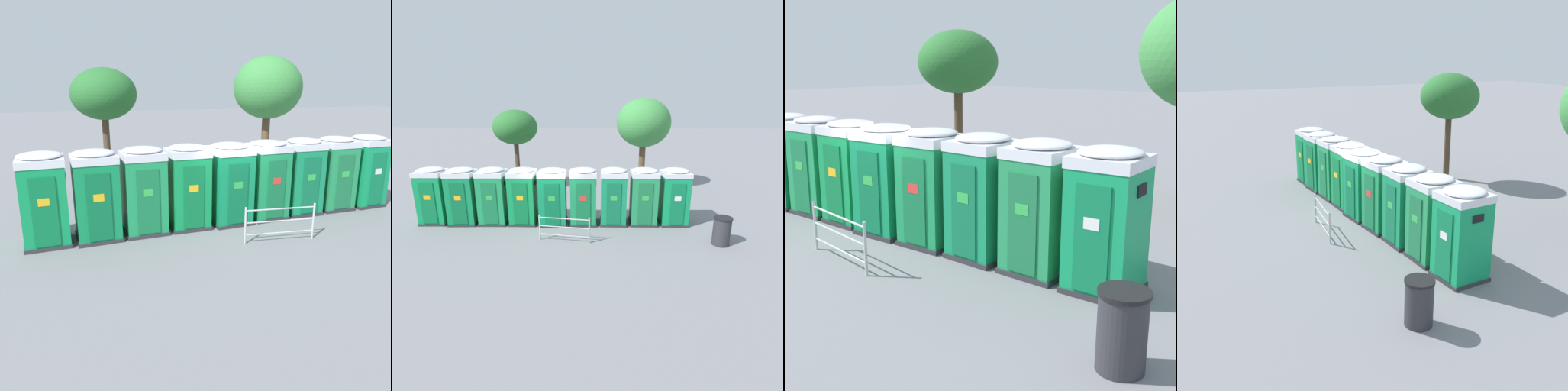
% 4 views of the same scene
% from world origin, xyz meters
% --- Properties ---
extents(ground_plane, '(120.00, 120.00, 0.00)m').
position_xyz_m(ground_plane, '(0.00, 0.00, 0.00)').
color(ground_plane, slate).
extents(portapotty_0, '(1.28, 1.26, 2.54)m').
position_xyz_m(portapotty_0, '(-5.40, -0.24, 1.28)').
color(portapotty_0, '#2D2D33').
rests_on(portapotty_0, ground).
extents(portapotty_1, '(1.30, 1.28, 2.54)m').
position_xyz_m(portapotty_1, '(-4.04, -0.25, 1.28)').
color(portapotty_1, '#2D2D33').
rests_on(portapotty_1, ground).
extents(portapotty_2, '(1.27, 1.25, 2.54)m').
position_xyz_m(portapotty_2, '(-2.70, -0.15, 1.28)').
color(portapotty_2, '#2D2D33').
rests_on(portapotty_2, ground).
extents(portapotty_3, '(1.22, 1.23, 2.54)m').
position_xyz_m(portapotty_3, '(-1.35, -0.09, 1.28)').
color(portapotty_3, '#2D2D33').
rests_on(portapotty_3, ground).
extents(portapotty_4, '(1.31, 1.29, 2.54)m').
position_xyz_m(portapotty_4, '(0.01, -0.12, 1.28)').
color(portapotty_4, '#2D2D33').
rests_on(portapotty_4, ground).
extents(portapotty_5, '(1.25, 1.27, 2.54)m').
position_xyz_m(portapotty_5, '(1.35, 0.00, 1.28)').
color(portapotty_5, '#2D2D33').
rests_on(portapotty_5, ground).
extents(portapotty_6, '(1.18, 1.21, 2.54)m').
position_xyz_m(portapotty_6, '(2.70, 0.09, 1.28)').
color(portapotty_6, '#2D2D33').
rests_on(portapotty_6, ground).
extents(portapotty_7, '(1.20, 1.22, 2.54)m').
position_xyz_m(portapotty_7, '(4.05, 0.16, 1.28)').
color(portapotty_7, '#2D2D33').
rests_on(portapotty_7, ground).
extents(portapotty_8, '(1.26, 1.27, 2.54)m').
position_xyz_m(portapotty_8, '(5.40, 0.18, 1.28)').
color(portapotty_8, '#2D2D33').
rests_on(portapotty_8, ground).
extents(street_tree_0, '(3.32, 3.32, 5.61)m').
position_xyz_m(street_tree_0, '(4.66, 6.48, 4.09)').
color(street_tree_0, brown).
rests_on(street_tree_0, ground).
extents(street_tree_1, '(2.69, 2.69, 4.92)m').
position_xyz_m(street_tree_1, '(-3.20, 5.71, 3.84)').
color(street_tree_1, '#4C3826').
rests_on(street_tree_1, ground).
extents(trash_can, '(0.69, 0.69, 1.11)m').
position_xyz_m(trash_can, '(6.80, -1.95, 0.56)').
color(trash_can, '#2D2D33').
rests_on(trash_can, ground).
extents(event_barrier, '(2.05, 0.28, 1.05)m').
position_xyz_m(event_barrier, '(0.74, -2.02, 0.57)').
color(event_barrier, '#B7B7BC').
rests_on(event_barrier, ground).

